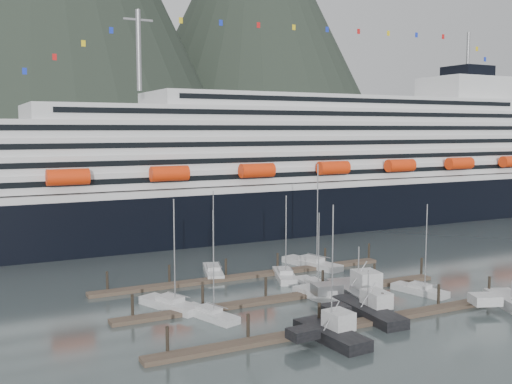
% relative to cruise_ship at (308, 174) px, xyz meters
% --- Properties ---
extents(ground, '(1600.00, 1600.00, 0.00)m').
position_rel_cruise_ship_xyz_m(ground, '(-30.03, -54.94, -12.04)').
color(ground, '#4A5857').
rests_on(ground, ground).
extents(cruise_ship, '(210.00, 30.40, 50.30)m').
position_rel_cruise_ship_xyz_m(cruise_ship, '(0.00, 0.00, 0.00)').
color(cruise_ship, black).
rests_on(cruise_ship, ground).
extents(dock_near, '(48.18, 2.28, 3.20)m').
position_rel_cruise_ship_xyz_m(dock_near, '(-34.95, -64.89, -11.73)').
color(dock_near, '#4C3B31').
rests_on(dock_near, ground).
extents(dock_mid, '(48.18, 2.28, 3.20)m').
position_rel_cruise_ship_xyz_m(dock_mid, '(-34.95, -51.89, -11.73)').
color(dock_mid, '#4C3B31').
rests_on(dock_mid, ground).
extents(dock_far, '(48.18, 2.28, 3.20)m').
position_rel_cruise_ship_xyz_m(dock_far, '(-34.95, -38.89, -11.73)').
color(dock_far, '#4C3B31').
rests_on(dock_far, ground).
extents(sailboat_a, '(6.06, 9.75, 14.51)m').
position_rel_cruise_ship_xyz_m(sailboat_a, '(-50.66, -48.90, -11.60)').
color(sailboat_a, '#B2B2B2').
rests_on(sailboat_a, ground).
extents(sailboat_b, '(4.83, 9.03, 13.49)m').
position_rel_cruise_ship_xyz_m(sailboat_b, '(-47.70, -54.60, -11.63)').
color(sailboat_b, '#B2B2B2').
rests_on(sailboat_b, ground).
extents(sailboat_c, '(4.50, 10.99, 13.44)m').
position_rel_cruise_ship_xyz_m(sailboat_c, '(-31.10, -54.94, -11.61)').
color(sailboat_c, '#B2B2B2').
rests_on(sailboat_c, ground).
extents(sailboat_d, '(3.05, 9.81, 11.43)m').
position_rel_cruise_ship_xyz_m(sailboat_d, '(-29.29, -49.32, -11.65)').
color(sailboat_d, '#B2B2B2').
rests_on(sailboat_d, ground).
extents(sailboat_e, '(5.24, 9.88, 13.64)m').
position_rel_cruise_ship_xyz_m(sailboat_e, '(-38.90, -34.95, -11.62)').
color(sailboat_e, '#B2B2B2').
rests_on(sailboat_e, ground).
extents(sailboat_f, '(5.58, 9.28, 13.23)m').
position_rel_cruise_ship_xyz_m(sailboat_f, '(-30.23, -42.28, -11.62)').
color(sailboat_f, '#B2B2B2').
rests_on(sailboat_f, ground).
extents(sailboat_g, '(5.62, 11.67, 17.56)m').
position_rel_cruise_ship_xyz_m(sailboat_g, '(-22.29, -37.32, -11.58)').
color(sailboat_g, '#B2B2B2').
rests_on(sailboat_g, ground).
extents(sailboat_h, '(4.28, 8.39, 12.88)m').
position_rel_cruise_ship_xyz_m(sailboat_h, '(-17.68, -57.84, -11.63)').
color(sailboat_h, '#B2B2B2').
rests_on(sailboat_h, ground).
extents(trawler_b, '(7.68, 10.08, 6.38)m').
position_rel_cruise_ship_xyz_m(trawler_b, '(-39.05, -67.65, -11.20)').
color(trawler_b, black).
rests_on(trawler_b, ground).
extents(trawler_c, '(8.75, 12.40, 6.21)m').
position_rel_cruise_ship_xyz_m(trawler_c, '(-30.42, -62.67, -11.21)').
color(trawler_c, black).
rests_on(trawler_c, ground).
extents(trawler_e, '(9.49, 12.43, 7.79)m').
position_rel_cruise_ship_xyz_m(trawler_e, '(-26.95, -56.03, -11.07)').
color(trawler_e, '#9A9C9F').
rests_on(trawler_e, ground).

